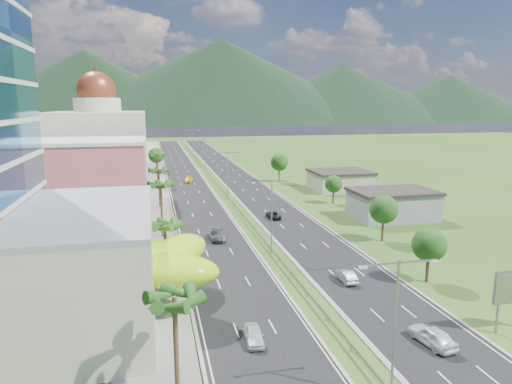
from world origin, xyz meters
TOP-DOWN VIEW (x-y plane):
  - ground at (0.00, 0.00)m, footprint 500.00×500.00m
  - road_left at (-7.50, 90.00)m, footprint 11.00×260.00m
  - road_right at (7.50, 90.00)m, footprint 11.00×260.00m
  - sidewalk_left at (-17.00, 90.00)m, footprint 7.00×260.00m
  - median_guardrail at (0.00, 71.99)m, footprint 0.10×216.06m
  - streetlight_median_a at (0.00, -25.00)m, footprint 6.04×0.25m
  - streetlight_median_b at (0.00, 10.00)m, footprint 6.04×0.25m
  - streetlight_median_c at (0.00, 50.00)m, footprint 6.04×0.25m
  - streetlight_median_d at (0.00, 95.00)m, footprint 6.04×0.25m
  - streetlight_median_e at (0.00, 140.00)m, footprint 6.04×0.25m
  - lime_canopy at (-20.00, -4.00)m, footprint 18.00×15.00m
  - pink_shophouse at (-28.00, 32.00)m, footprint 20.00×15.00m
  - domed_building at (-28.00, 55.00)m, footprint 20.00×20.00m
  - midrise_grey at (-27.00, 80.00)m, footprint 16.00×15.00m
  - midrise_beige at (-27.00, 102.00)m, footprint 16.00×15.00m
  - midrise_white at (-27.00, 125.00)m, footprint 16.00×15.00m
  - shed_near at (28.00, 25.00)m, footprint 15.00×10.00m
  - shed_far at (30.00, 55.00)m, footprint 14.00×12.00m
  - palm_tree_a at (-15.50, -22.00)m, footprint 3.60×3.60m
  - palm_tree_b at (-15.50, 2.00)m, footprint 3.60×3.60m
  - palm_tree_c at (-15.50, 22.00)m, footprint 3.60×3.60m
  - palm_tree_d at (-15.50, 45.00)m, footprint 3.60×3.60m
  - palm_tree_e at (-15.50, 70.00)m, footprint 3.60×3.60m
  - leafy_tree_lfar at (-15.50, 95.00)m, footprint 4.90×4.90m
  - leafy_tree_ra at (16.00, -5.00)m, footprint 4.20×4.20m
  - leafy_tree_rb at (19.00, 12.00)m, footprint 4.55×4.55m
  - leafy_tree_rc at (22.00, 40.00)m, footprint 3.85×3.85m
  - leafy_tree_rd at (18.00, 70.00)m, footprint 4.90×4.90m
  - mountain_ridge at (60.00, 450.00)m, footprint 860.00×140.00m
  - car_white_near_left at (-8.12, -14.53)m, footprint 1.91×4.12m
  - car_dark_left at (-6.89, 18.30)m, footprint 2.54×5.23m
  - car_silver_mid_left at (-7.02, 18.20)m, footprint 2.64×4.88m
  - car_yellow_far_left at (-6.92, 74.81)m, footprint 2.83×5.51m
  - car_white_near_right at (7.73, -18.54)m, footprint 2.80×5.26m
  - car_silver_right at (6.25, -2.66)m, footprint 1.51×4.31m
  - car_dark_far_right at (5.68, 30.18)m, footprint 2.34×4.83m
  - motorcycle at (-8.87, 4.22)m, footprint 0.57×1.87m

SIDE VIEW (x-z plane):
  - ground at x=0.00m, z-range 0.00..0.00m
  - mountain_ridge at x=60.00m, z-range -45.00..45.00m
  - road_left at x=-7.50m, z-range 0.00..0.04m
  - road_right at x=7.50m, z-range 0.00..0.04m
  - sidewalk_left at x=-17.00m, z-range 0.00..0.12m
  - median_guardrail at x=0.00m, z-range 0.24..1.00m
  - motorcycle at x=-8.87m, z-range 0.04..1.24m
  - car_silver_mid_left at x=-7.02m, z-range 0.04..1.34m
  - car_dark_far_right at x=5.68m, z-range 0.04..1.37m
  - car_white_near_left at x=-8.12m, z-range 0.04..1.41m
  - car_silver_right at x=6.25m, z-range 0.04..1.46m
  - car_yellow_far_left at x=-6.92m, z-range 0.04..1.57m
  - car_dark_left at x=-6.89m, z-range 0.04..1.69m
  - car_white_near_right at x=7.73m, z-range 0.04..1.74m
  - shed_far at x=30.00m, z-range 0.00..4.40m
  - shed_near at x=28.00m, z-range 0.00..5.00m
  - leafy_tree_rc at x=22.00m, z-range 1.21..7.54m
  - leafy_tree_ra at x=16.00m, z-range 1.33..8.23m
  - lime_canopy at x=-20.00m, z-range 1.29..8.69m
  - leafy_tree_rb at x=19.00m, z-range 1.44..8.92m
  - leafy_tree_lfar at x=-15.50m, z-range 1.55..9.60m
  - leafy_tree_rd at x=18.00m, z-range 1.55..9.60m
  - midrise_beige at x=-27.00m, z-range 0.00..13.00m
  - streetlight_median_a at x=0.00m, z-range 1.25..12.25m
  - streetlight_median_b at x=0.00m, z-range 1.25..12.25m
  - streetlight_median_c at x=0.00m, z-range 1.25..12.25m
  - streetlight_median_d at x=0.00m, z-range 1.25..12.25m
  - streetlight_median_e at x=0.00m, z-range 1.25..12.25m
  - palm_tree_b at x=-15.50m, z-range 3.01..11.11m
  - pink_shophouse at x=-28.00m, z-range 0.00..15.00m
  - palm_tree_d at x=-15.50m, z-range 3.24..11.84m
  - midrise_grey at x=-27.00m, z-range 0.00..16.00m
  - palm_tree_a at x=-15.50m, z-range 3.47..12.57m
  - palm_tree_e at x=-15.50m, z-range 3.61..13.01m
  - palm_tree_c at x=-15.50m, z-range 3.70..13.30m
  - midrise_white at x=-27.00m, z-range 0.00..18.00m
  - domed_building at x=-28.00m, z-range -3.00..25.70m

